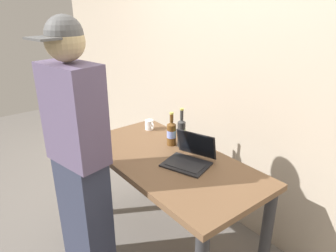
# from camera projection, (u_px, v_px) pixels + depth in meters

# --- Properties ---
(ground_plane) EXTENTS (8.00, 8.00, 0.00)m
(ground_plane) POSITION_uv_depth(u_px,v_px,m) (169.00, 240.00, 2.52)
(ground_plane) COLOR slate
(ground_plane) RESTS_ON ground
(desk) EXTENTS (1.46, 0.73, 0.75)m
(desk) POSITION_uv_depth(u_px,v_px,m) (169.00, 173.00, 2.29)
(desk) COLOR brown
(desk) RESTS_ON ground
(laptop) EXTENTS (0.38, 0.37, 0.20)m
(laptop) POSITION_uv_depth(u_px,v_px,m) (190.00, 157.00, 2.17)
(laptop) COLOR black
(laptop) RESTS_ON desk
(beer_bottle_dark) EXTENTS (0.07, 0.07, 0.27)m
(beer_bottle_dark) POSITION_uv_depth(u_px,v_px,m) (171.00, 133.00, 2.42)
(beer_bottle_dark) COLOR brown
(beer_bottle_dark) RESTS_ON desk
(beer_bottle_brown) EXTENTS (0.06, 0.06, 0.31)m
(beer_bottle_brown) POSITION_uv_depth(u_px,v_px,m) (181.00, 132.00, 2.39)
(beer_bottle_brown) COLOR #333333
(beer_bottle_brown) RESTS_ON desk
(person_figure) EXTENTS (0.42, 0.34, 1.75)m
(person_figure) POSITION_uv_depth(u_px,v_px,m) (79.00, 156.00, 1.93)
(person_figure) COLOR #2D3347
(person_figure) RESTS_ON ground
(coffee_mug) EXTENTS (0.11, 0.08, 0.09)m
(coffee_mug) POSITION_uv_depth(u_px,v_px,m) (150.00, 125.00, 2.73)
(coffee_mug) COLOR white
(coffee_mug) RESTS_ON desk
(back_wall) EXTENTS (6.00, 0.10, 2.60)m
(back_wall) POSITION_uv_depth(u_px,v_px,m) (236.00, 71.00, 2.42)
(back_wall) COLOR tan
(back_wall) RESTS_ON ground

